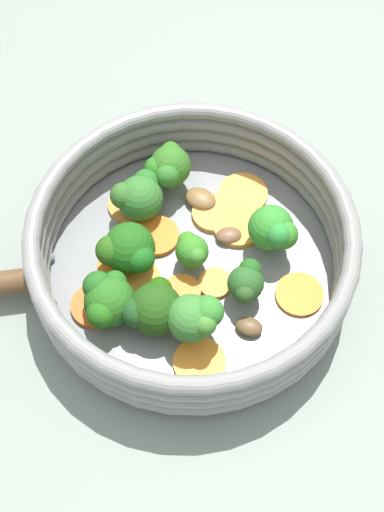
# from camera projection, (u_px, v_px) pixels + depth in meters

# --- Properties ---
(ground_plane) EXTENTS (4.00, 4.00, 0.00)m
(ground_plane) POSITION_uv_depth(u_px,v_px,m) (192.00, 272.00, 0.63)
(ground_plane) COLOR gray
(skillet) EXTENTS (0.26, 0.26, 0.01)m
(skillet) POSITION_uv_depth(u_px,v_px,m) (192.00, 268.00, 0.63)
(skillet) COLOR gray
(skillet) RESTS_ON ground_plane
(skillet_rim_wall) EXTENTS (0.28, 0.28, 0.06)m
(skillet_rim_wall) POSITION_uv_depth(u_px,v_px,m) (192.00, 247.00, 0.60)
(skillet_rim_wall) COLOR gray
(skillet_rim_wall) RESTS_ON skillet
(skillet_rivet_left) EXTENTS (0.01, 0.01, 0.01)m
(skillet_rivet_left) POSITION_uv_depth(u_px,v_px,m) (50.00, 257.00, 0.62)
(skillet_rivet_left) COLOR gray
(skillet_rivet_left) RESTS_ON skillet
(skillet_rivet_right) EXTENTS (0.01, 0.01, 0.01)m
(skillet_rivet_right) POSITION_uv_depth(u_px,v_px,m) (52.00, 303.00, 0.60)
(skillet_rivet_right) COLOR gray
(skillet_rivet_right) RESTS_ON skillet
(carrot_slice_0) EXTENTS (0.04, 0.04, 0.00)m
(carrot_slice_0) POSITION_uv_depth(u_px,v_px,m) (147.00, 308.00, 0.60)
(carrot_slice_0) COLOR orange
(carrot_slice_0) RESTS_ON skillet
(carrot_slice_1) EXTENTS (0.05, 0.05, 0.00)m
(carrot_slice_1) POSITION_uv_depth(u_px,v_px,m) (136.00, 280.00, 0.61)
(carrot_slice_1) COLOR orange
(carrot_slice_1) RESTS_ON skillet
(carrot_slice_2) EXTENTS (0.04, 0.04, 0.01)m
(carrot_slice_2) POSITION_uv_depth(u_px,v_px,m) (182.00, 292.00, 0.61)
(carrot_slice_2) COLOR orange
(carrot_slice_2) RESTS_ON skillet
(carrot_slice_3) EXTENTS (0.06, 0.06, 0.01)m
(carrot_slice_3) POSITION_uv_depth(u_px,v_px,m) (156.00, 236.00, 0.63)
(carrot_slice_3) COLOR orange
(carrot_slice_3) RESTS_ON skillet
(carrot_slice_4) EXTENTS (0.06, 0.06, 0.00)m
(carrot_slice_4) POSITION_uv_depth(u_px,v_px,m) (131.00, 205.00, 0.65)
(carrot_slice_4) COLOR orange
(carrot_slice_4) RESTS_ON skillet
(carrot_slice_5) EXTENTS (0.06, 0.06, 0.00)m
(carrot_slice_5) POSITION_uv_depth(u_px,v_px,m) (243.00, 194.00, 0.66)
(carrot_slice_5) COLOR orange
(carrot_slice_5) RESTS_ON skillet
(carrot_slice_6) EXTENTS (0.05, 0.05, 0.00)m
(carrot_slice_6) POSITION_uv_depth(u_px,v_px,m) (94.00, 304.00, 0.60)
(carrot_slice_6) COLOR orange
(carrot_slice_6) RESTS_ON skillet
(carrot_slice_7) EXTENTS (0.04, 0.04, 0.00)m
(carrot_slice_7) POSITION_uv_depth(u_px,v_px,m) (215.00, 283.00, 0.61)
(carrot_slice_7) COLOR orange
(carrot_slice_7) RESTS_ON skillet
(carrot_slice_8) EXTENTS (0.04, 0.04, 0.01)m
(carrot_slice_8) POSITION_uv_depth(u_px,v_px,m) (116.00, 267.00, 0.62)
(carrot_slice_8) COLOR orange
(carrot_slice_8) RESTS_ON skillet
(carrot_slice_9) EXTENTS (0.06, 0.06, 0.01)m
(carrot_slice_9) POSITION_uv_depth(u_px,v_px,m) (238.00, 224.00, 0.64)
(carrot_slice_9) COLOR orange
(carrot_slice_9) RESTS_ON skillet
(carrot_slice_10) EXTENTS (0.05, 0.05, 0.00)m
(carrot_slice_10) POSITION_uv_depth(u_px,v_px,m) (299.00, 294.00, 0.61)
(carrot_slice_10) COLOR orange
(carrot_slice_10) RESTS_ON skillet
(carrot_slice_11) EXTENTS (0.06, 0.06, 0.00)m
(carrot_slice_11) POSITION_uv_depth(u_px,v_px,m) (199.00, 362.00, 0.57)
(carrot_slice_11) COLOR orange
(carrot_slice_11) RESTS_ON skillet
(carrot_slice_12) EXTENTS (0.05, 0.05, 0.01)m
(carrot_slice_12) POSITION_uv_depth(u_px,v_px,m) (214.00, 213.00, 0.65)
(carrot_slice_12) COLOR #F99A3A
(carrot_slice_12) RESTS_ON skillet
(broccoli_floret_0) EXTENTS (0.04, 0.05, 0.05)m
(broccoli_floret_0) POSITION_uv_depth(u_px,v_px,m) (274.00, 230.00, 0.61)
(broccoli_floret_0) COLOR #6D954D
(broccoli_floret_0) RESTS_ON skillet
(broccoli_floret_1) EXTENTS (0.05, 0.04, 0.05)m
(broccoli_floret_1) POSITION_uv_depth(u_px,v_px,m) (153.00, 308.00, 0.57)
(broccoli_floret_1) COLOR #628547
(broccoli_floret_1) RESTS_ON skillet
(broccoli_floret_2) EXTENTS (0.04, 0.04, 0.05)m
(broccoli_floret_2) POSITION_uv_depth(u_px,v_px,m) (168.00, 167.00, 0.64)
(broccoli_floret_2) COLOR #7C965C
(broccoli_floret_2) RESTS_ON skillet
(broccoli_floret_3) EXTENTS (0.03, 0.03, 0.04)m
(broccoli_floret_3) POSITION_uv_depth(u_px,v_px,m) (190.00, 251.00, 0.60)
(broccoli_floret_3) COLOR #8DAC62
(broccoli_floret_3) RESTS_ON skillet
(broccoli_floret_4) EXTENTS (0.03, 0.03, 0.04)m
(broccoli_floret_4) POSITION_uv_depth(u_px,v_px,m) (246.00, 283.00, 0.59)
(broccoli_floret_4) COLOR #80A85F
(broccoli_floret_4) RESTS_ON skillet
(broccoli_floret_5) EXTENTS (0.05, 0.04, 0.04)m
(broccoli_floret_5) POSITION_uv_depth(u_px,v_px,m) (139.00, 195.00, 0.63)
(broccoli_floret_5) COLOR #76A05E
(broccoli_floret_5) RESTS_ON skillet
(broccoli_floret_6) EXTENTS (0.04, 0.05, 0.05)m
(broccoli_floret_6) POSITION_uv_depth(u_px,v_px,m) (107.00, 299.00, 0.58)
(broccoli_floret_6) COLOR #89B467
(broccoli_floret_6) RESTS_ON skillet
(broccoli_floret_7) EXTENTS (0.04, 0.04, 0.05)m
(broccoli_floret_7) POSITION_uv_depth(u_px,v_px,m) (197.00, 317.00, 0.56)
(broccoli_floret_7) COLOR olive
(broccoli_floret_7) RESTS_ON skillet
(broccoli_floret_8) EXTENTS (0.05, 0.05, 0.05)m
(broccoli_floret_8) POSITION_uv_depth(u_px,v_px,m) (128.00, 250.00, 0.60)
(broccoli_floret_8) COLOR #8CB661
(broccoli_floret_8) RESTS_ON skillet
(mushroom_piece_0) EXTENTS (0.03, 0.04, 0.01)m
(mushroom_piece_0) POSITION_uv_depth(u_px,v_px,m) (200.00, 199.00, 0.65)
(mushroom_piece_0) COLOR olive
(mushroom_piece_0) RESTS_ON skillet
(mushroom_piece_1) EXTENTS (0.03, 0.02, 0.01)m
(mushroom_piece_1) POSITION_uv_depth(u_px,v_px,m) (229.00, 236.00, 0.63)
(mushroom_piece_1) COLOR brown
(mushroom_piece_1) RESTS_ON skillet
(mushroom_piece_2) EXTENTS (0.03, 0.03, 0.01)m
(mushroom_piece_2) POSITION_uv_depth(u_px,v_px,m) (249.00, 327.00, 0.59)
(mushroom_piece_2) COLOR brown
(mushroom_piece_2) RESTS_ON skillet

